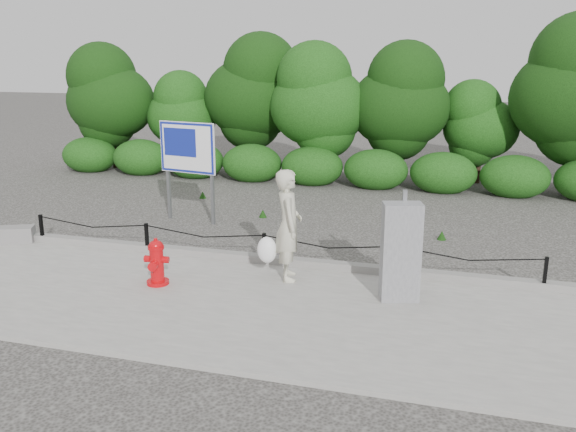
% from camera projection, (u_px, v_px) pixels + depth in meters
% --- Properties ---
extents(ground, '(90.00, 90.00, 0.00)m').
position_uv_depth(ground, '(264.00, 267.00, 11.72)').
color(ground, '#2D2B28').
rests_on(ground, ground).
extents(sidewalk, '(14.00, 4.00, 0.08)m').
position_uv_depth(sidewalk, '(226.00, 305.00, 9.86)').
color(sidewalk, gray).
rests_on(sidewalk, ground).
extents(curb, '(14.00, 0.22, 0.14)m').
position_uv_depth(curb, '(265.00, 259.00, 11.73)').
color(curb, slate).
rests_on(curb, sidewalk).
extents(chain_barrier, '(10.06, 0.06, 0.60)m').
position_uv_depth(chain_barrier, '(264.00, 245.00, 11.61)').
color(chain_barrier, black).
rests_on(chain_barrier, sidewalk).
extents(treeline, '(20.42, 3.86, 5.00)m').
position_uv_depth(treeline, '(372.00, 99.00, 19.13)').
color(treeline, black).
rests_on(treeline, ground).
extents(fire_hydrant, '(0.44, 0.47, 0.83)m').
position_uv_depth(fire_hydrant, '(157.00, 263.00, 10.55)').
color(fire_hydrant, red).
rests_on(fire_hydrant, sidewalk).
extents(pedestrian, '(0.87, 0.84, 1.98)m').
position_uv_depth(pedestrian, '(287.00, 227.00, 10.67)').
color(pedestrian, beige).
rests_on(pedestrian, sidewalk).
extents(concrete_block, '(1.11, 0.77, 0.34)m').
position_uv_depth(concrete_block, '(8.00, 235.00, 12.95)').
color(concrete_block, slate).
rests_on(concrete_block, sidewalk).
extents(utility_cabinet, '(0.69, 0.52, 1.79)m').
position_uv_depth(utility_cabinet, '(401.00, 252.00, 9.79)').
color(utility_cabinet, gray).
rests_on(utility_cabinet, sidewalk).
extents(advertising_sign, '(1.50, 0.36, 2.43)m').
position_uv_depth(advertising_sign, '(187.00, 152.00, 14.47)').
color(advertising_sign, slate).
rests_on(advertising_sign, ground).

